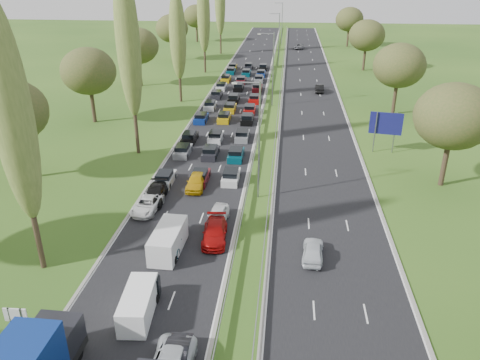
% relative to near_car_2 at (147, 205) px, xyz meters
% --- Properties ---
extents(ground, '(260.00, 260.00, 0.00)m').
position_rel_near_car_2_xyz_m(ground, '(10.46, 41.06, -0.67)').
color(ground, '#2A4E18').
rests_on(ground, ground).
extents(near_carriageway, '(10.50, 215.00, 0.04)m').
position_rel_near_car_2_xyz_m(near_carriageway, '(3.71, 43.56, -0.67)').
color(near_carriageway, black).
rests_on(near_carriageway, ground).
extents(far_carriageway, '(10.50, 215.00, 0.04)m').
position_rel_near_car_2_xyz_m(far_carriageway, '(17.21, 43.56, -0.67)').
color(far_carriageway, black).
rests_on(far_carriageway, ground).
extents(central_reservation, '(2.36, 215.00, 0.32)m').
position_rel_near_car_2_xyz_m(central_reservation, '(10.46, 43.56, -0.12)').
color(central_reservation, gray).
rests_on(central_reservation, ground).
extents(lamp_columns, '(0.18, 140.18, 12.00)m').
position_rel_near_car_2_xyz_m(lamp_columns, '(10.46, 39.06, 5.33)').
color(lamp_columns, gray).
rests_on(lamp_columns, ground).
extents(poplar_row, '(2.80, 127.80, 22.44)m').
position_rel_near_car_2_xyz_m(poplar_row, '(-5.54, 29.22, 11.71)').
color(poplar_row, '#2D2116').
rests_on(poplar_row, ground).
extents(woodland_left, '(8.00, 166.00, 11.10)m').
position_rel_near_car_2_xyz_m(woodland_left, '(-16.04, 23.68, 7.01)').
color(woodland_left, '#2D2116').
rests_on(woodland_left, ground).
extents(woodland_right, '(8.00, 153.00, 11.10)m').
position_rel_near_car_2_xyz_m(woodland_right, '(29.96, 27.72, 7.01)').
color(woodland_right, '#2D2116').
rests_on(woodland_right, ground).
extents(traffic_queue_fill, '(8.97, 67.62, 0.80)m').
position_rel_near_car_2_xyz_m(traffic_queue_fill, '(3.70, 38.62, -0.23)').
color(traffic_queue_fill, '#B2B7BC').
rests_on(traffic_queue_fill, ground).
extents(near_car_2, '(2.48, 4.82, 1.30)m').
position_rel_near_car_2_xyz_m(near_car_2, '(0.00, 0.00, 0.00)').
color(near_car_2, silver).
rests_on(near_car_2, near_carriageway).
extents(near_car_3, '(2.31, 5.06, 1.44)m').
position_rel_near_car_2_xyz_m(near_car_3, '(0.17, 2.13, 0.07)').
color(near_car_3, black).
rests_on(near_car_3, near_carriageway).
extents(near_car_7, '(2.28, 5.53, 1.60)m').
position_rel_near_car_2_xyz_m(near_car_7, '(3.74, -6.03, 0.15)').
color(near_car_7, '#043745').
rests_on(near_car_7, near_carriageway).
extents(near_car_8, '(1.85, 4.58, 1.56)m').
position_rel_near_car_2_xyz_m(near_car_8, '(3.76, 5.54, 0.13)').
color(near_car_8, '#C5950D').
rests_on(near_car_8, near_carriageway).
extents(near_car_11, '(2.40, 5.12, 1.45)m').
position_rel_near_car_2_xyz_m(near_car_11, '(7.29, -4.57, 0.07)').
color(near_car_11, '#9C0A09').
rests_on(near_car_11, near_carriageway).
extents(near_car_12, '(1.93, 4.30, 1.43)m').
position_rel_near_car_2_xyz_m(near_car_12, '(7.11, -1.63, 0.07)').
color(near_car_12, white).
rests_on(near_car_12, near_carriageway).
extents(far_car_0, '(1.94, 4.20, 1.39)m').
position_rel_near_car_2_xyz_m(far_car_0, '(15.60, -6.53, 0.05)').
color(far_car_0, silver).
rests_on(far_car_0, far_carriageway).
extents(far_car_1, '(1.56, 4.39, 1.44)m').
position_rel_near_car_2_xyz_m(far_car_1, '(18.92, 49.34, 0.07)').
color(far_car_1, black).
rests_on(far_car_1, far_carriageway).
extents(far_car_2, '(2.79, 5.54, 1.50)m').
position_rel_near_car_2_xyz_m(far_car_2, '(15.69, 100.40, 0.10)').
color(far_car_2, slate).
rests_on(far_car_2, far_carriageway).
extents(white_van_front, '(1.87, 4.76, 1.91)m').
position_rel_near_car_2_xyz_m(white_van_front, '(3.68, -14.52, 0.31)').
color(white_van_front, white).
rests_on(white_van_front, near_carriageway).
extents(white_van_rear, '(2.08, 5.30, 2.13)m').
position_rel_near_car_2_xyz_m(white_van_rear, '(3.77, -6.59, 0.42)').
color(white_van_rear, silver).
rests_on(white_van_rear, near_carriageway).
extents(info_sign, '(1.50, 0.16, 2.10)m').
position_rel_near_car_2_xyz_m(info_sign, '(-3.44, -17.23, 0.70)').
color(info_sign, gray).
rests_on(info_sign, ground).
extents(direction_sign, '(3.96, 0.78, 5.20)m').
position_rel_near_car_2_xyz_m(direction_sign, '(25.36, 18.48, 2.90)').
color(direction_sign, gray).
rests_on(direction_sign, ground).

